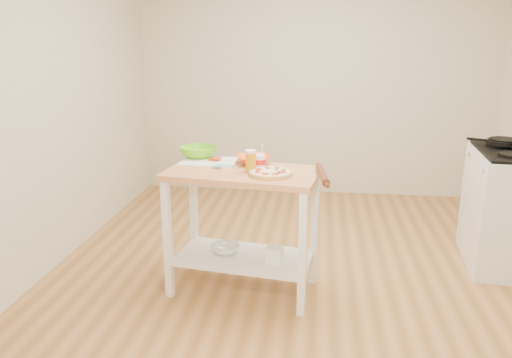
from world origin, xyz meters
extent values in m
cube|color=#AD763F|center=(0.00, 0.00, -0.01)|extent=(4.00, 4.50, 0.02)
cube|color=beige|center=(0.00, 2.26, 1.35)|extent=(4.00, 0.02, 2.70)
cube|color=beige|center=(0.00, -2.26, 1.35)|extent=(4.00, 0.02, 2.70)
cube|color=beige|center=(-2.01, 0.00, 1.35)|extent=(0.02, 4.50, 2.70)
cube|color=tan|center=(-0.44, -0.24, 0.88)|extent=(1.11, 0.71, 0.04)
cube|color=white|center=(-0.44, -0.24, 0.25)|extent=(1.02, 0.64, 0.02)
cube|color=white|center=(-0.94, -0.41, 0.43)|extent=(0.06, 0.06, 0.86)
cube|color=white|center=(-0.88, 0.06, 0.43)|extent=(0.06, 0.06, 0.86)
cube|color=white|center=(-0.01, -0.55, 0.43)|extent=(0.06, 0.06, 0.86)
cube|color=white|center=(0.06, -0.08, 0.43)|extent=(0.06, 0.06, 0.86)
cylinder|color=black|center=(1.55, 0.62, 0.98)|extent=(0.26, 0.26, 0.03)
cube|color=black|center=(1.36, 0.70, 0.98)|extent=(0.16, 0.09, 0.02)
cylinder|color=#E8AD63|center=(-0.24, -0.33, 0.91)|extent=(0.29, 0.29, 0.02)
cylinder|color=#E8AD63|center=(-0.24, -0.33, 0.92)|extent=(0.29, 0.29, 0.01)
cylinder|color=white|center=(-0.24, -0.33, 0.92)|extent=(0.26, 0.26, 0.01)
cylinder|color=red|center=(-0.16, -0.36, 0.93)|extent=(0.06, 0.06, 0.01)
cylinder|color=red|center=(-0.16, -0.30, 0.93)|extent=(0.06, 0.06, 0.01)
cylinder|color=red|center=(-0.21, -0.26, 0.93)|extent=(0.06, 0.06, 0.01)
cylinder|color=red|center=(-0.28, -0.26, 0.93)|extent=(0.06, 0.06, 0.01)
cylinder|color=red|center=(-0.32, -0.31, 0.93)|extent=(0.06, 0.06, 0.01)
cylinder|color=red|center=(-0.31, -0.37, 0.93)|extent=(0.06, 0.06, 0.01)
cylinder|color=red|center=(-0.26, -0.41, 0.93)|extent=(0.06, 0.06, 0.01)
cylinder|color=red|center=(-0.20, -0.41, 0.93)|extent=(0.06, 0.06, 0.01)
sphere|color=white|center=(-0.18, -0.33, 0.93)|extent=(0.03, 0.03, 0.03)
sphere|color=white|center=(-0.23, -0.28, 0.93)|extent=(0.03, 0.03, 0.03)
sphere|color=white|center=(-0.29, -0.31, 0.93)|extent=(0.03, 0.03, 0.03)
sphere|color=white|center=(-0.29, -0.38, 0.93)|extent=(0.03, 0.03, 0.03)
sphere|color=white|center=(-0.21, -0.38, 0.93)|extent=(0.03, 0.03, 0.03)
plane|color=#115712|center=(-0.18, -0.37, 0.93)|extent=(0.03, 0.03, 0.00)
plane|color=#115712|center=(-0.20, -0.31, 0.93)|extent=(0.03, 0.03, 0.00)
plane|color=#115712|center=(-0.23, -0.25, 0.93)|extent=(0.03, 0.03, 0.00)
plane|color=#115712|center=(-0.28, -0.31, 0.93)|extent=(0.03, 0.03, 0.00)
cube|color=white|center=(-0.72, -0.04, 0.91)|extent=(0.41, 0.32, 0.01)
cube|color=#F4EACC|center=(-0.83, 0.03, 0.92)|extent=(0.03, 0.03, 0.02)
cube|color=#F4EACC|center=(-0.80, 0.03, 0.92)|extent=(0.03, 0.03, 0.02)
cube|color=#F4EACC|center=(-0.76, 0.03, 0.92)|extent=(0.03, 0.03, 0.02)
cube|color=#F4EACC|center=(-0.83, 0.07, 0.92)|extent=(0.03, 0.03, 0.02)
cube|color=#F4EACC|center=(-0.80, 0.07, 0.92)|extent=(0.03, 0.03, 0.02)
cube|color=#F4EACC|center=(-0.76, 0.06, 0.92)|extent=(0.03, 0.03, 0.02)
cylinder|color=red|center=(-0.69, -0.02, 0.92)|extent=(0.07, 0.07, 0.01)
cylinder|color=red|center=(-0.68, -0.02, 0.92)|extent=(0.07, 0.07, 0.01)
cylinder|color=red|center=(-0.66, -0.03, 0.93)|extent=(0.07, 0.07, 0.01)
cube|color=#4DD9B9|center=(-0.62, -0.20, 0.92)|extent=(0.06, 0.04, 0.01)
cylinder|color=#4DD9B9|center=(-0.55, -0.18, 0.92)|extent=(0.10, 0.01, 0.01)
cube|color=silver|center=(-0.68, 0.08, 0.91)|extent=(0.18, 0.06, 0.00)
cube|color=black|center=(-0.81, 0.04, 0.92)|extent=(0.10, 0.04, 0.01)
imported|color=#FE560D|center=(-0.39, -0.04, 0.93)|extent=(0.29, 0.29, 0.06)
imported|color=#64C415|center=(-0.83, 0.09, 0.94)|extent=(0.37, 0.37, 0.09)
cylinder|color=orange|center=(-0.38, -0.27, 0.97)|extent=(0.07, 0.07, 0.13)
cylinder|color=white|center=(-0.38, -0.27, 1.04)|extent=(0.07, 0.07, 0.02)
cylinder|color=white|center=(-0.33, -0.17, 0.95)|extent=(0.08, 0.08, 0.10)
cylinder|color=red|center=(-0.33, -0.17, 0.95)|extent=(0.08, 0.08, 0.04)
cylinder|color=silver|center=(-0.31, -0.17, 1.02)|extent=(0.01, 0.05, 0.10)
cylinder|color=#592814|center=(0.10, -0.38, 0.92)|extent=(0.10, 0.42, 0.05)
imported|color=silver|center=(-0.58, -0.20, 0.29)|extent=(0.25, 0.25, 0.07)
cube|color=white|center=(-0.21, -0.30, 0.31)|extent=(0.12, 0.12, 0.11)
camera|label=1|loc=(0.07, -3.51, 1.78)|focal=35.00mm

